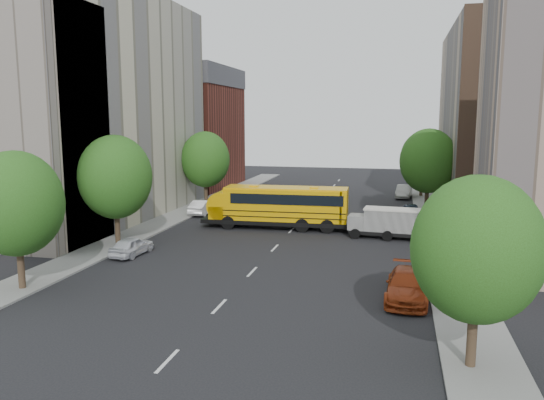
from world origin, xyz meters
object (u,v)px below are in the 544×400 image
(parked_car_1, at_px, (203,207))
(parked_car_4, at_px, (411,212))
(school_bus, at_px, (276,205))
(parked_car_3, at_px, (408,285))
(parked_car_0, at_px, (132,246))
(parked_car_5, at_px, (404,192))
(street_tree_2, at_px, (205,159))
(street_tree_5, at_px, (422,156))
(street_tree_4, at_px, (428,161))
(street_tree_3, at_px, (477,250))
(safari_truck, at_px, (387,222))
(street_tree_0, at_px, (16,204))
(street_tree_1, at_px, (115,177))

(parked_car_1, bearing_deg, parked_car_4, -171.17)
(parked_car_4, bearing_deg, school_bus, -152.34)
(parked_car_3, bearing_deg, parked_car_0, 168.01)
(parked_car_1, xyz_separation_m, parked_car_3, (18.44, -20.21, 0.04))
(parked_car_5, bearing_deg, street_tree_2, -147.09)
(street_tree_5, height_order, parked_car_1, street_tree_5)
(street_tree_4, bearing_deg, school_bus, -143.16)
(street_tree_2, xyz_separation_m, parked_car_0, (2.20, -20.14, -4.19))
(parked_car_0, height_order, parked_car_4, parked_car_4)
(parked_car_1, bearing_deg, parked_car_0, 95.30)
(parked_car_0, relative_size, parked_car_3, 0.74)
(parked_car_0, xyz_separation_m, parked_car_5, (17.85, 30.54, 0.09))
(street_tree_3, relative_size, school_bus, 0.56)
(street_tree_5, height_order, parked_car_3, street_tree_5)
(safari_truck, relative_size, parked_car_1, 1.30)
(street_tree_3, relative_size, parked_car_0, 1.90)
(street_tree_0, distance_m, street_tree_3, 22.36)
(street_tree_3, xyz_separation_m, parked_car_5, (-1.95, 42.40, -3.72))
(street_tree_3, bearing_deg, street_tree_1, 147.53)
(parked_car_3, bearing_deg, street_tree_5, 89.70)
(street_tree_4, height_order, school_bus, street_tree_4)
(street_tree_2, relative_size, safari_truck, 1.40)
(parked_car_1, bearing_deg, school_bus, 152.91)
(street_tree_0, bearing_deg, street_tree_3, -10.30)
(street_tree_5, bearing_deg, parked_car_5, -140.63)
(parked_car_4, bearing_deg, street_tree_0, -132.86)
(street_tree_1, bearing_deg, school_bus, 42.22)
(parked_car_0, relative_size, parked_car_1, 0.89)
(street_tree_0, height_order, parked_car_1, street_tree_0)
(safari_truck, bearing_deg, school_bus, 173.80)
(street_tree_3, relative_size, street_tree_5, 0.95)
(street_tree_0, height_order, street_tree_5, street_tree_5)
(parked_car_0, bearing_deg, street_tree_5, -117.86)
(parked_car_0, bearing_deg, school_bus, -120.52)
(safari_truck, bearing_deg, parked_car_0, -146.30)
(parked_car_0, bearing_deg, parked_car_4, -132.50)
(street_tree_1, relative_size, parked_car_4, 2.00)
(street_tree_1, relative_size, parked_car_0, 2.11)
(parked_car_1, bearing_deg, street_tree_2, -70.28)
(street_tree_0, bearing_deg, parked_car_5, 62.43)
(street_tree_1, xyz_separation_m, parked_car_5, (20.05, 28.40, -4.22))
(parked_car_5, bearing_deg, safari_truck, -88.42)
(school_bus, distance_m, safari_truck, 9.18)
(parked_car_0, bearing_deg, street_tree_0, 78.14)
(street_tree_5, relative_size, parked_car_5, 1.69)
(street_tree_2, height_order, safari_truck, street_tree_2)
(street_tree_3, distance_m, parked_car_4, 29.74)
(street_tree_2, bearing_deg, parked_car_0, -83.77)
(street_tree_0, relative_size, street_tree_5, 0.99)
(parked_car_0, distance_m, parked_car_4, 25.46)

